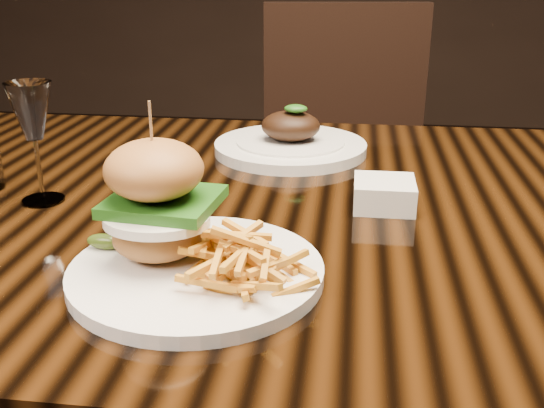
# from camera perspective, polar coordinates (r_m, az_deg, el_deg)

# --- Properties ---
(dining_table) EXTENTS (1.60, 0.90, 0.75)m
(dining_table) POSITION_cam_1_polar(r_m,az_deg,el_deg) (0.91, 4.59, -4.36)
(dining_table) COLOR black
(dining_table) RESTS_ON ground
(burger_plate) EXTENTS (0.27, 0.27, 0.18)m
(burger_plate) POSITION_cam_1_polar(r_m,az_deg,el_deg) (0.67, -7.63, -2.91)
(burger_plate) COLOR white
(burger_plate) RESTS_ON dining_table
(ramekin) EXTENTS (0.10, 0.10, 0.04)m
(ramekin) POSITION_cam_1_polar(r_m,az_deg,el_deg) (0.87, 10.01, 0.91)
(ramekin) COLOR white
(ramekin) RESTS_ON dining_table
(wine_glass) EXTENTS (0.06, 0.06, 0.17)m
(wine_glass) POSITION_cam_1_polar(r_m,az_deg,el_deg) (0.90, -20.73, 7.40)
(wine_glass) COLOR white
(wine_glass) RESTS_ON dining_table
(far_dish) EXTENTS (0.26, 0.26, 0.09)m
(far_dish) POSITION_cam_1_polar(r_m,az_deg,el_deg) (1.10, 1.66, 5.47)
(far_dish) COLOR white
(far_dish) RESTS_ON dining_table
(chair_far) EXTENTS (0.51, 0.52, 0.95)m
(chair_far) POSITION_cam_1_polar(r_m,az_deg,el_deg) (1.79, 6.64, 4.02)
(chair_far) COLOR black
(chair_far) RESTS_ON ground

